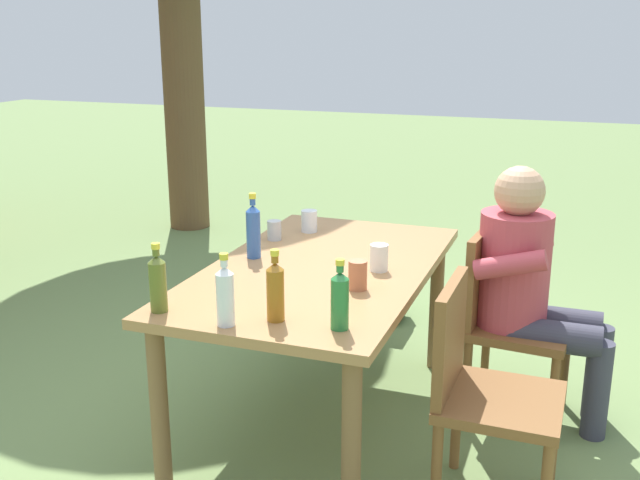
{
  "coord_description": "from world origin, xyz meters",
  "views": [
    {
      "loc": [
        -2.93,
        -1.06,
        1.77
      ],
      "look_at": [
        0.0,
        0.0,
        0.87
      ],
      "focal_mm": 42.1,
      "sensor_mm": 36.0,
      "label": 1
    }
  ],
  "objects_px": {
    "dining_table": "(320,286)",
    "person_in_white_shirt": "(531,283)",
    "bottle_blue": "(253,230)",
    "cup_terracotta": "(358,275)",
    "bottle_green": "(340,299)",
    "cup_glass": "(309,221)",
    "chair_near_right": "(504,314)",
    "cup_steel": "(274,230)",
    "bottle_clear": "(225,295)",
    "bottle_amber": "(275,290)",
    "cup_white": "(379,258)",
    "chair_near_left": "(480,384)",
    "bottle_olive": "(158,282)",
    "backpack_by_near_side": "(385,285)"
  },
  "relations": [
    {
      "from": "bottle_amber",
      "to": "chair_near_right",
      "type": "bearing_deg",
      "value": -34.67
    },
    {
      "from": "bottle_olive",
      "to": "cup_white",
      "type": "height_order",
      "value": "bottle_olive"
    },
    {
      "from": "dining_table",
      "to": "bottle_blue",
      "type": "distance_m",
      "value": 0.39
    },
    {
      "from": "bottle_olive",
      "to": "bottle_amber",
      "type": "relative_size",
      "value": 0.99
    },
    {
      "from": "dining_table",
      "to": "person_in_white_shirt",
      "type": "height_order",
      "value": "person_in_white_shirt"
    },
    {
      "from": "chair_near_left",
      "to": "cup_terracotta",
      "type": "distance_m",
      "value": 0.63
    },
    {
      "from": "cup_steel",
      "to": "cup_white",
      "type": "bearing_deg",
      "value": -115.29
    },
    {
      "from": "cup_glass",
      "to": "cup_steel",
      "type": "xyz_separation_m",
      "value": [
        -0.2,
        0.11,
        -0.01
      ]
    },
    {
      "from": "backpack_by_near_side",
      "to": "bottle_olive",
      "type": "bearing_deg",
      "value": 170.62
    },
    {
      "from": "dining_table",
      "to": "bottle_olive",
      "type": "relative_size",
      "value": 6.26
    },
    {
      "from": "cup_white",
      "to": "cup_glass",
      "type": "distance_m",
      "value": 0.7
    },
    {
      "from": "chair_near_right",
      "to": "bottle_clear",
      "type": "xyz_separation_m",
      "value": [
        -1.11,
        0.85,
        0.37
      ]
    },
    {
      "from": "dining_table",
      "to": "person_in_white_shirt",
      "type": "bearing_deg",
      "value": -67.08
    },
    {
      "from": "chair_near_left",
      "to": "cup_steel",
      "type": "relative_size",
      "value": 9.08
    },
    {
      "from": "dining_table",
      "to": "bottle_olive",
      "type": "height_order",
      "value": "bottle_olive"
    },
    {
      "from": "person_in_white_shirt",
      "to": "backpack_by_near_side",
      "type": "height_order",
      "value": "person_in_white_shirt"
    },
    {
      "from": "chair_near_right",
      "to": "bottle_blue",
      "type": "relative_size",
      "value": 2.92
    },
    {
      "from": "bottle_amber",
      "to": "cup_white",
      "type": "bearing_deg",
      "value": -16.34
    },
    {
      "from": "chair_near_right",
      "to": "backpack_by_near_side",
      "type": "height_order",
      "value": "chair_near_right"
    },
    {
      "from": "dining_table",
      "to": "cup_glass",
      "type": "xyz_separation_m",
      "value": [
        0.52,
        0.25,
        0.15
      ]
    },
    {
      "from": "cup_white",
      "to": "cup_glass",
      "type": "relative_size",
      "value": 1.05
    },
    {
      "from": "person_in_white_shirt",
      "to": "dining_table",
      "type": "bearing_deg",
      "value": 112.92
    },
    {
      "from": "bottle_olive",
      "to": "bottle_amber",
      "type": "xyz_separation_m",
      "value": [
        0.06,
        -0.44,
        0.0
      ]
    },
    {
      "from": "chair_near_right",
      "to": "bottle_olive",
      "type": "bearing_deg",
      "value": 133.38
    },
    {
      "from": "bottle_amber",
      "to": "bottle_clear",
      "type": "height_order",
      "value": "same"
    },
    {
      "from": "bottle_green",
      "to": "cup_steel",
      "type": "height_order",
      "value": "bottle_green"
    },
    {
      "from": "chair_near_right",
      "to": "cup_glass",
      "type": "height_order",
      "value": "chair_near_right"
    },
    {
      "from": "dining_table",
      "to": "bottle_green",
      "type": "xyz_separation_m",
      "value": [
        -0.63,
        -0.3,
        0.2
      ]
    },
    {
      "from": "chair_near_right",
      "to": "bottle_blue",
      "type": "height_order",
      "value": "bottle_blue"
    },
    {
      "from": "bottle_olive",
      "to": "bottle_blue",
      "type": "bearing_deg",
      "value": -4.02
    },
    {
      "from": "bottle_olive",
      "to": "cup_steel",
      "type": "bearing_deg",
      "value": -1.31
    },
    {
      "from": "dining_table",
      "to": "backpack_by_near_side",
      "type": "relative_size",
      "value": 3.56
    },
    {
      "from": "chair_near_right",
      "to": "bottle_amber",
      "type": "relative_size",
      "value": 3.3
    },
    {
      "from": "bottle_green",
      "to": "cup_glass",
      "type": "distance_m",
      "value": 1.27
    },
    {
      "from": "person_in_white_shirt",
      "to": "backpack_by_near_side",
      "type": "bearing_deg",
      "value": 44.22
    },
    {
      "from": "bottle_blue",
      "to": "cup_white",
      "type": "height_order",
      "value": "bottle_blue"
    },
    {
      "from": "chair_near_left",
      "to": "bottle_olive",
      "type": "relative_size",
      "value": 3.33
    },
    {
      "from": "bottle_amber",
      "to": "bottle_clear",
      "type": "distance_m",
      "value": 0.18
    },
    {
      "from": "bottle_blue",
      "to": "cup_terracotta",
      "type": "xyz_separation_m",
      "value": [
        -0.25,
        -0.57,
        -0.07
      ]
    },
    {
      "from": "bottle_amber",
      "to": "cup_white",
      "type": "relative_size",
      "value": 2.27
    },
    {
      "from": "bottle_amber",
      "to": "backpack_by_near_side",
      "type": "xyz_separation_m",
      "value": [
        1.95,
        0.11,
        -0.64
      ]
    },
    {
      "from": "bottle_blue",
      "to": "cup_glass",
      "type": "height_order",
      "value": "bottle_blue"
    },
    {
      "from": "person_in_white_shirt",
      "to": "chair_near_right",
      "type": "bearing_deg",
      "value": 86.2
    },
    {
      "from": "bottle_blue",
      "to": "cup_steel",
      "type": "relative_size",
      "value": 3.11
    },
    {
      "from": "dining_table",
      "to": "bottle_blue",
      "type": "relative_size",
      "value": 5.48
    },
    {
      "from": "person_in_white_shirt",
      "to": "bottle_blue",
      "type": "distance_m",
      "value": 1.27
    },
    {
      "from": "bottle_clear",
      "to": "backpack_by_near_side",
      "type": "height_order",
      "value": "bottle_clear"
    },
    {
      "from": "chair_near_left",
      "to": "cup_white",
      "type": "distance_m",
      "value": 0.72
    },
    {
      "from": "bottle_clear",
      "to": "cup_terracotta",
      "type": "relative_size",
      "value": 2.22
    },
    {
      "from": "chair_near_left",
      "to": "cup_terracotta",
      "type": "xyz_separation_m",
      "value": [
        0.14,
        0.52,
        0.32
      ]
    }
  ]
}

